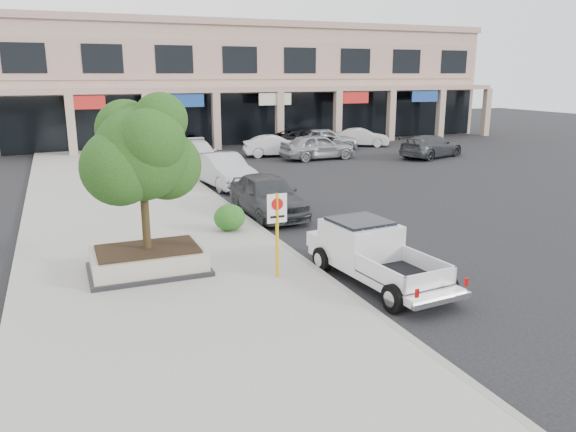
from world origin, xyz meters
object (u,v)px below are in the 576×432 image
object	(u,v)px
lot_car_b	(275,146)
pickup_truck	(379,256)
lot_car_a	(318,147)
planter_tree	(146,153)
curb_car_c	(197,154)
curb_car_a	(268,195)
lot_car_c	(431,146)
curb_car_b	(223,170)
no_parking_sign	(277,224)
curb_car_d	(185,145)
planter	(148,260)
lot_car_f	(362,137)
lot_car_d	(305,140)
lot_car_e	(326,139)

from	to	relation	value
lot_car_b	pickup_truck	bearing A→B (deg)	176.09
lot_car_a	planter_tree	bearing A→B (deg)	140.50
curb_car_c	lot_car_b	size ratio (longest dim) A/B	1.27
curb_car_a	lot_car_c	distance (m)	18.99
curb_car_b	lot_car_c	world-z (taller)	curb_car_b
lot_car_a	pickup_truck	bearing A→B (deg)	156.51
no_parking_sign	lot_car_c	xyz separation A→B (m)	(17.98, 17.71, -0.88)
curb_car_d	lot_car_b	bearing A→B (deg)	-16.19
planter	curb_car_b	xyz separation A→B (m)	(5.48, 11.58, 0.34)
pickup_truck	curb_car_c	bearing A→B (deg)	84.50
curb_car_b	planter_tree	bearing A→B (deg)	-122.04
lot_car_f	curb_car_a	bearing A→B (deg)	170.68
curb_car_a	curb_car_c	xyz separation A→B (m)	(0.16, 12.63, -0.05)
lot_car_a	lot_car_d	xyz separation A→B (m)	(1.08, 4.43, -0.06)
lot_car_e	lot_car_f	xyz separation A→B (m)	(3.46, 0.78, -0.12)
lot_car_e	lot_car_f	distance (m)	3.55
planter_tree	lot_car_a	xyz separation A→B (m)	(13.61, 17.94, -2.57)
planter	curb_car_d	bearing A→B (deg)	75.18
planter	pickup_truck	distance (m)	6.33
planter_tree	curb_car_b	size ratio (longest dim) A/B	0.80
curb_car_c	lot_car_b	distance (m)	6.57
curb_car_a	no_parking_sign	bearing A→B (deg)	-108.92
lot_car_d	lot_car_a	bearing A→B (deg)	165.00
planter	planter_tree	bearing A→B (deg)	48.97
curb_car_a	lot_car_d	size ratio (longest dim) A/B	0.88
lot_car_a	curb_car_c	bearing A→B (deg)	89.42
no_parking_sign	lot_car_c	distance (m)	25.26
lot_car_b	lot_car_c	distance (m)	10.47
planter	curb_car_b	bearing A→B (deg)	64.66
planter_tree	pickup_truck	size ratio (longest dim) A/B	0.80
no_parking_sign	curb_car_a	size ratio (longest dim) A/B	0.47
lot_car_b	lot_car_a	bearing A→B (deg)	-127.71
curb_car_c	lot_car_e	xyz separation A→B (m)	(10.74, 4.35, 0.01)
lot_car_b	lot_car_e	bearing A→B (deg)	-58.66
curb_car_a	curb_car_d	bearing A→B (deg)	87.80
planter_tree	lot_car_a	world-z (taller)	planter_tree
curb_car_b	lot_car_a	xyz separation A→B (m)	(8.26, 6.52, 0.02)
no_parking_sign	curb_car_c	xyz separation A→B (m)	(2.48, 19.61, -0.84)
no_parking_sign	lot_car_d	size ratio (longest dim) A/B	0.41
curb_car_d	curb_car_c	bearing A→B (deg)	-90.04
planter_tree	lot_car_c	bearing A→B (deg)	36.95
lot_car_f	no_parking_sign	bearing A→B (deg)	175.65
planter	pickup_truck	xyz separation A→B (m)	(5.60, -2.93, 0.31)
no_parking_sign	pickup_truck	distance (m)	2.84
curb_car_a	lot_car_f	bearing A→B (deg)	50.48
planter	lot_car_e	xyz separation A→B (m)	(16.37, 22.20, 0.33)
pickup_truck	curb_car_c	size ratio (longest dim) A/B	0.92
curb_car_d	lot_car_f	size ratio (longest dim) A/B	1.38
curb_car_c	curb_car_d	size ratio (longest dim) A/B	0.95
curb_car_d	lot_car_c	world-z (taller)	curb_car_d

